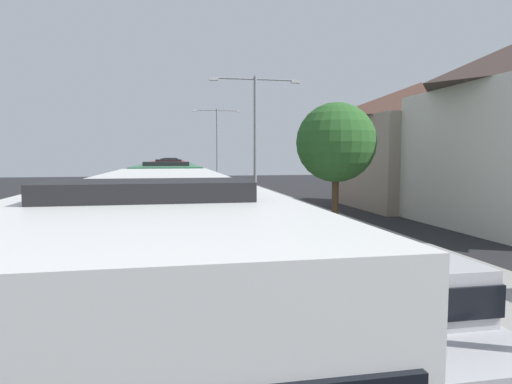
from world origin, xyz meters
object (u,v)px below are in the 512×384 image
Objects in this scene: bus_second_in_line at (168,193)px; bus_middle at (169,179)px; bus_fourth_in_line at (170,173)px; roadside_tree at (336,143)px; streetlamp_mid at (255,128)px; streetlamp_far at (217,139)px; bus_lead at (161,258)px; bus_rear at (170,169)px; white_suv at (397,306)px; bus_tail_end at (170,167)px.

bus_middle is at bearing 90.00° from bus_second_in_line.
bus_fourth_in_line is at bearing 90.00° from bus_middle.
roadside_tree is at bearing -61.91° from bus_middle.
streetlamp_mid is 7.95m from roadside_tree.
streetlamp_mid is 23.23m from streetlamp_far.
bus_lead is 1.07× the size of bus_rear.
bus_fourth_in_line is at bearing 104.81° from streetlamp_mid.
streetlamp_far reaches higher than bus_middle.
bus_lead is 2.08× the size of roadside_tree.
roadside_tree is at bearing 57.08° from bus_lead.
bus_rear is 40.86m from roadside_tree.
bus_rear reaches higher than white_suv.
bus_second_in_line and bus_fourth_in_line have the same top height.
roadside_tree reaches higher than bus_rear.
bus_middle is at bearing 97.50° from white_suv.
bus_second_in_line is 30.07m from streetlamp_far.
streetlamp_mid is 0.95× the size of streetlamp_far.
bus_middle is 2.36× the size of white_suv.
bus_lead is 1.11× the size of bus_fourth_in_line.
bus_lead is 1.00× the size of bus_second_in_line.
bus_second_in_line is at bearing -90.00° from bus_rear.
bus_fourth_in_line is 2.27× the size of white_suv.
bus_second_in_line is at bearing 170.14° from roadside_tree.
streetlamp_mid is at bearing 108.19° from roadside_tree.
streetlamp_far is (5.40, 42.84, 3.75)m from bus_lead.
white_suv is 14.33m from roadside_tree.
bus_lead reaches higher than white_suv.
white_suv is 44.34m from streetlamp_far.
bus_lead is 2.51× the size of white_suv.
bus_middle is at bearing 90.00° from bus_lead.
white_suv is 0.83× the size of roadside_tree.
streetlamp_far is at bearing -76.08° from bus_tail_end.
streetlamp_mid is at bearing -75.19° from bus_fourth_in_line.
bus_rear is 0.96× the size of bus_tail_end.
bus_tail_end is at bearing 90.00° from bus_rear.
streetlamp_mid reaches higher than bus_fourth_in_line.
bus_tail_end is 1.43× the size of streetlamp_mid.
streetlamp_far reaches higher than bus_fourth_in_line.
white_suv is at bearing -82.50° from bus_middle.
bus_fourth_in_line is (-0.00, 26.53, -0.00)m from bus_second_in_line.
bus_second_in_line is 1.02× the size of bus_tail_end.
white_suv is (3.70, -65.86, -0.66)m from bus_tail_end.
bus_middle is 1.30× the size of streetlamp_far.
bus_rear and bus_tail_end have the same top height.
streetlamp_mid is at bearing 85.34° from white_suv.
bus_lead is 1.06× the size of bus_middle.
bus_fourth_in_line is at bearing -90.00° from bus_tail_end.
bus_lead and bus_fourth_in_line have the same top height.
streetlamp_far is at bearing 71.35° from bus_middle.
bus_tail_end is 2.03× the size of roadside_tree.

